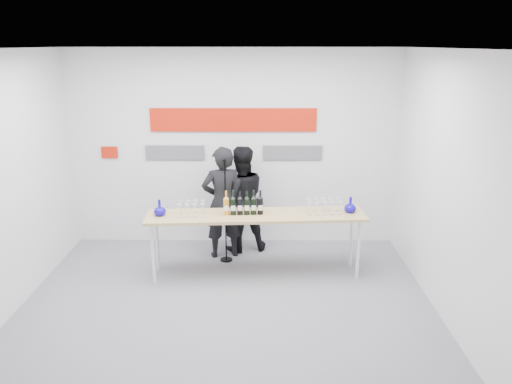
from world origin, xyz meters
TOP-DOWN VIEW (x-y plane):
  - ground at (0.00, 0.00)m, footprint 5.00×5.00m
  - back_wall at (0.00, 2.00)m, footprint 5.00×0.04m
  - signage at (-0.06, 1.97)m, footprint 3.38×0.02m
  - tasting_table at (0.35, 0.78)m, footprint 2.94×0.75m
  - wine_bottles at (0.18, 0.77)m, footprint 0.53×0.11m
  - decanter_left at (-0.92, 0.72)m, footprint 0.16×0.16m
  - decanter_right at (1.61, 0.87)m, footprint 0.16×0.16m
  - glasses_left at (-0.50, 0.73)m, footprint 0.37×0.24m
  - glasses_right at (1.26, 0.83)m, footprint 0.47×0.25m
  - presenter_left at (-0.14, 1.41)m, footprint 0.68×0.53m
  - presenter_right at (0.11, 1.65)m, footprint 0.91×0.78m
  - mic_stand at (-0.09, 1.22)m, footprint 0.18×0.18m

SIDE VIEW (x-z plane):
  - ground at x=0.00m, z-range 0.00..0.00m
  - mic_stand at x=-0.09m, z-range -0.30..1.23m
  - tasting_table at x=0.35m, z-range 0.37..1.24m
  - presenter_right at x=0.11m, z-range 0.00..1.62m
  - presenter_left at x=-0.14m, z-range 0.00..1.66m
  - glasses_left at x=-0.50m, z-range 0.87..1.06m
  - glasses_right at x=1.26m, z-range 0.87..1.06m
  - decanter_left at x=-0.92m, z-range 0.87..1.09m
  - decanter_right at x=1.61m, z-range 0.87..1.09m
  - wine_bottles at x=0.18m, z-range 0.87..1.20m
  - back_wall at x=0.00m, z-range 0.00..3.00m
  - signage at x=-0.06m, z-range 1.41..2.20m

